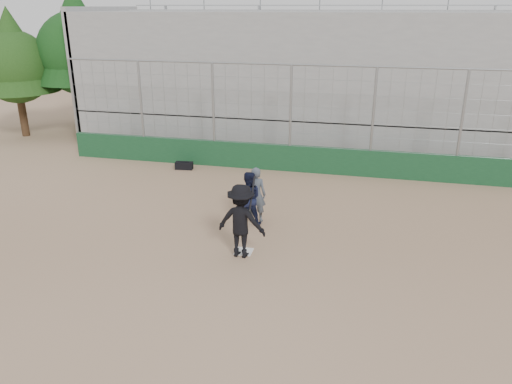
% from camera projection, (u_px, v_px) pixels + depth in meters
% --- Properties ---
extents(ground, '(90.00, 90.00, 0.00)m').
position_uv_depth(ground, '(244.00, 252.00, 12.91)').
color(ground, brown).
rests_on(ground, ground).
extents(home_plate, '(0.44, 0.44, 0.02)m').
position_uv_depth(home_plate, '(244.00, 252.00, 12.91)').
color(home_plate, white).
rests_on(home_plate, ground).
extents(backstop, '(18.10, 0.25, 4.04)m').
position_uv_depth(backstop, '(290.00, 147.00, 18.96)').
color(backstop, '#123B1F').
rests_on(backstop, ground).
extents(bleachers, '(20.25, 6.70, 6.98)m').
position_uv_depth(bleachers, '(309.00, 77.00, 22.78)').
color(bleachers, gray).
rests_on(bleachers, ground).
extents(tree_left, '(4.48, 4.48, 7.00)m').
position_uv_depth(tree_left, '(78.00, 41.00, 23.76)').
color(tree_left, '#3A2515').
rests_on(tree_left, ground).
extents(tree_right, '(3.84, 3.84, 6.00)m').
position_uv_depth(tree_right, '(13.00, 57.00, 23.15)').
color(tree_right, '#332012').
rests_on(tree_right, ground).
extents(batter_at_plate, '(1.30, 0.85, 2.04)m').
position_uv_depth(batter_at_plate, '(241.00, 221.00, 12.42)').
color(batter_at_plate, black).
rests_on(batter_at_plate, ground).
extents(catcher_crouched, '(0.93, 0.81, 1.10)m').
position_uv_depth(catcher_crouched, '(248.00, 207.00, 14.33)').
color(catcher_crouched, black).
rests_on(catcher_crouched, ground).
extents(umpire, '(0.61, 0.40, 1.49)m').
position_uv_depth(umpire, '(256.00, 197.00, 14.55)').
color(umpire, '#434B55').
rests_on(umpire, ground).
extents(equipment_bag, '(0.70, 0.36, 0.33)m').
position_uv_depth(equipment_bag, '(184.00, 166.00, 19.41)').
color(equipment_bag, black).
rests_on(equipment_bag, ground).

